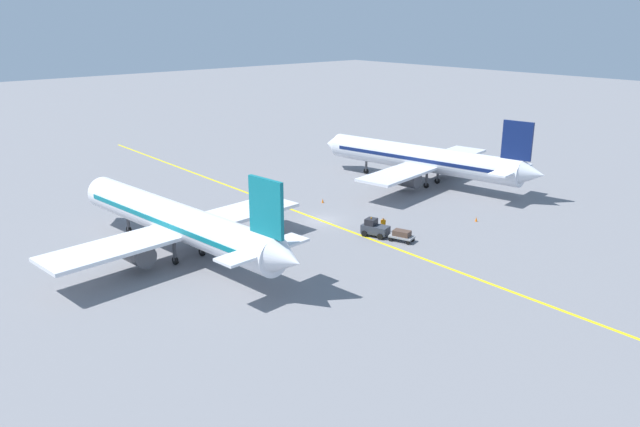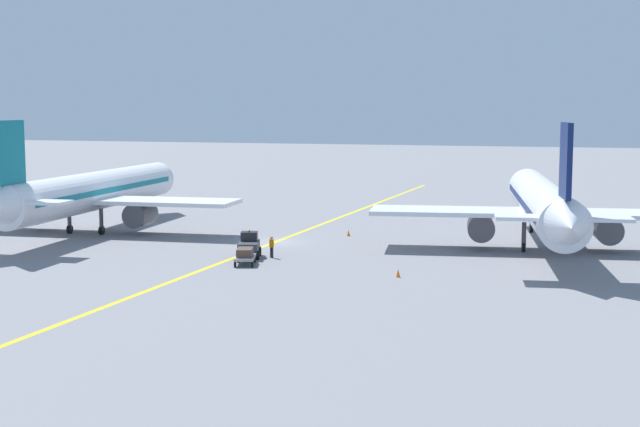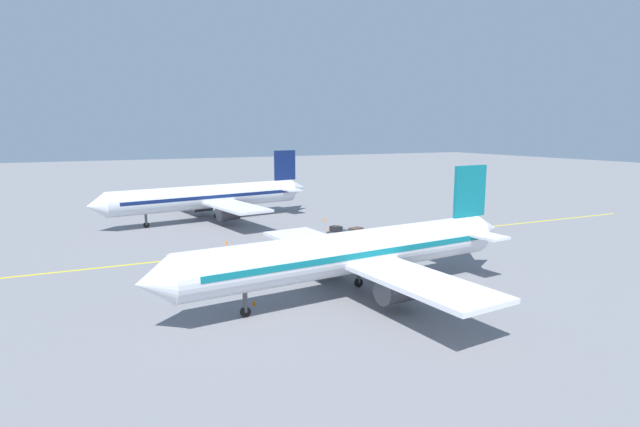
{
  "view_description": "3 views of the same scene",
  "coord_description": "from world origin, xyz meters",
  "px_view_note": "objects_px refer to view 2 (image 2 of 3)",
  "views": [
    {
      "loc": [
        -46.7,
        -53.4,
        23.49
      ],
      "look_at": [
        -2.53,
        -2.72,
        2.07
      ],
      "focal_mm": 35.0,
      "sensor_mm": 36.0,
      "label": 1
    },
    {
      "loc": [
        27.15,
        -71.32,
        11.58
      ],
      "look_at": [
        3.33,
        2.34,
        2.35
      ],
      "focal_mm": 50.0,
      "sensor_mm": 36.0,
      "label": 2
    },
    {
      "loc": [
        -54.05,
        21.46,
        13.93
      ],
      "look_at": [
        0.85,
        -5.41,
        3.72
      ],
      "focal_mm": 28.0,
      "sensor_mm": 36.0,
      "label": 3
    }
  ],
  "objects_px": {
    "baggage_cart_trailing": "(245,255)",
    "traffic_cone_mid_apron": "(398,273)",
    "traffic_cone_by_wingtip": "(151,219)",
    "ground_crew_worker": "(272,246)",
    "baggage_tug_dark": "(249,246)",
    "airplane_at_gate": "(92,192)",
    "traffic_cone_near_nose": "(349,233)",
    "airplane_adjacent_stand": "(543,204)"
  },
  "relations": [
    {
      "from": "baggage_cart_trailing",
      "to": "ground_crew_worker",
      "type": "height_order",
      "value": "ground_crew_worker"
    },
    {
      "from": "traffic_cone_mid_apron",
      "to": "baggage_tug_dark",
      "type": "bearing_deg",
      "value": 161.16
    },
    {
      "from": "baggage_cart_trailing",
      "to": "traffic_cone_near_nose",
      "type": "relative_size",
      "value": 5.27
    },
    {
      "from": "airplane_adjacent_stand",
      "to": "traffic_cone_by_wingtip",
      "type": "xyz_separation_m",
      "value": [
        -39.47,
        6.33,
        -3.43
      ]
    },
    {
      "from": "traffic_cone_near_nose",
      "to": "ground_crew_worker",
      "type": "bearing_deg",
      "value": -100.4
    },
    {
      "from": "baggage_tug_dark",
      "to": "traffic_cone_near_nose",
      "type": "height_order",
      "value": "baggage_tug_dark"
    },
    {
      "from": "baggage_tug_dark",
      "to": "baggage_cart_trailing",
      "type": "height_order",
      "value": "baggage_tug_dark"
    },
    {
      "from": "airplane_adjacent_stand",
      "to": "traffic_cone_mid_apron",
      "type": "xyz_separation_m",
      "value": [
        -8.53,
        -15.46,
        -3.43
      ]
    },
    {
      "from": "baggage_tug_dark",
      "to": "traffic_cone_mid_apron",
      "type": "distance_m",
      "value": 13.6
    },
    {
      "from": "baggage_cart_trailing",
      "to": "traffic_cone_by_wingtip",
      "type": "height_order",
      "value": "baggage_cart_trailing"
    },
    {
      "from": "traffic_cone_mid_apron",
      "to": "traffic_cone_near_nose",
      "type": "bearing_deg",
      "value": 115.96
    },
    {
      "from": "traffic_cone_mid_apron",
      "to": "ground_crew_worker",
      "type": "bearing_deg",
      "value": 156.83
    },
    {
      "from": "baggage_tug_dark",
      "to": "traffic_cone_near_nose",
      "type": "xyz_separation_m",
      "value": [
        4.16,
        13.49,
        -0.63
      ]
    },
    {
      "from": "airplane_at_gate",
      "to": "airplane_adjacent_stand",
      "type": "distance_m",
      "value": 40.82
    },
    {
      "from": "ground_crew_worker",
      "to": "traffic_cone_by_wingtip",
      "type": "height_order",
      "value": "ground_crew_worker"
    },
    {
      "from": "traffic_cone_by_wingtip",
      "to": "traffic_cone_near_nose",
      "type": "bearing_deg",
      "value": -9.97
    },
    {
      "from": "ground_crew_worker",
      "to": "baggage_tug_dark",
      "type": "bearing_deg",
      "value": -168.21
    },
    {
      "from": "airplane_adjacent_stand",
      "to": "baggage_tug_dark",
      "type": "height_order",
      "value": "airplane_adjacent_stand"
    },
    {
      "from": "baggage_cart_trailing",
      "to": "traffic_cone_by_wingtip",
      "type": "distance_m",
      "value": 28.03
    },
    {
      "from": "baggage_tug_dark",
      "to": "baggage_cart_trailing",
      "type": "relative_size",
      "value": 1.14
    },
    {
      "from": "baggage_tug_dark",
      "to": "ground_crew_worker",
      "type": "distance_m",
      "value": 1.79
    },
    {
      "from": "baggage_tug_dark",
      "to": "baggage_cart_trailing",
      "type": "bearing_deg",
      "value": -72.63
    },
    {
      "from": "baggage_cart_trailing",
      "to": "traffic_cone_mid_apron",
      "type": "distance_m",
      "value": 11.95
    },
    {
      "from": "ground_crew_worker",
      "to": "traffic_cone_by_wingtip",
      "type": "xyz_separation_m",
      "value": [
        -19.83,
        17.03,
        -0.63
      ]
    },
    {
      "from": "traffic_cone_mid_apron",
      "to": "traffic_cone_by_wingtip",
      "type": "distance_m",
      "value": 37.84
    },
    {
      "from": "traffic_cone_by_wingtip",
      "to": "airplane_at_gate",
      "type": "bearing_deg",
      "value": -98.55
    },
    {
      "from": "baggage_cart_trailing",
      "to": "ground_crew_worker",
      "type": "bearing_deg",
      "value": 77.69
    },
    {
      "from": "baggage_cart_trailing",
      "to": "traffic_cone_by_wingtip",
      "type": "xyz_separation_m",
      "value": [
        -19.06,
        20.54,
        -0.49
      ]
    },
    {
      "from": "traffic_cone_mid_apron",
      "to": "airplane_adjacent_stand",
      "type": "bearing_deg",
      "value": 61.11
    },
    {
      "from": "ground_crew_worker",
      "to": "traffic_cone_near_nose",
      "type": "distance_m",
      "value": 13.36
    },
    {
      "from": "baggage_tug_dark",
      "to": "traffic_cone_mid_apron",
      "type": "bearing_deg",
      "value": -18.84
    },
    {
      "from": "airplane_at_gate",
      "to": "traffic_cone_mid_apron",
      "type": "height_order",
      "value": "airplane_at_gate"
    },
    {
      "from": "airplane_at_gate",
      "to": "traffic_cone_mid_apron",
      "type": "relative_size",
      "value": 64.63
    },
    {
      "from": "airplane_at_gate",
      "to": "baggage_cart_trailing",
      "type": "height_order",
      "value": "airplane_at_gate"
    },
    {
      "from": "airplane_adjacent_stand",
      "to": "traffic_cone_mid_apron",
      "type": "height_order",
      "value": "airplane_adjacent_stand"
    },
    {
      "from": "airplane_at_gate",
      "to": "baggage_cart_trailing",
      "type": "bearing_deg",
      "value": -30.44
    },
    {
      "from": "airplane_at_gate",
      "to": "traffic_cone_mid_apron",
      "type": "bearing_deg",
      "value": -22.27
    },
    {
      "from": "airplane_adjacent_stand",
      "to": "traffic_cone_by_wingtip",
      "type": "height_order",
      "value": "airplane_adjacent_stand"
    },
    {
      "from": "baggage_tug_dark",
      "to": "traffic_cone_near_nose",
      "type": "distance_m",
      "value": 14.13
    },
    {
      "from": "ground_crew_worker",
      "to": "baggage_cart_trailing",
      "type": "bearing_deg",
      "value": -102.31
    },
    {
      "from": "ground_crew_worker",
      "to": "airplane_adjacent_stand",
      "type": "bearing_deg",
      "value": 28.59
    },
    {
      "from": "airplane_at_gate",
      "to": "baggage_tug_dark",
      "type": "relative_size",
      "value": 10.74
    }
  ]
}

